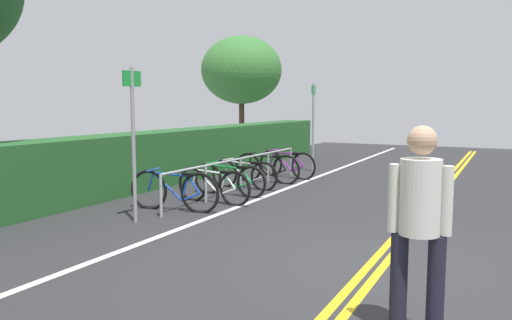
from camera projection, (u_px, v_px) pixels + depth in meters
ground_plane at (376, 268)px, 5.91m from camera, size 35.28×13.59×0.05m
centre_line_yellow_inner at (383, 267)px, 5.88m from camera, size 31.75×0.10×0.00m
centre_line_yellow_outer at (369, 265)px, 5.95m from camera, size 31.75×0.10×0.00m
bike_lane_stripe_white at (163, 235)px, 7.30m from camera, size 31.75×0.12×0.00m
bike_rack at (240, 166)px, 10.84m from camera, size 5.58×0.05×0.74m
bicycle_0 at (174, 191)px, 8.92m from camera, size 0.46×1.74×0.76m
bicycle_1 at (213, 186)px, 9.62m from camera, size 0.46×1.67×0.70m
bicycle_2 at (229, 180)px, 10.42m from camera, size 0.46×1.74×0.70m
bicycle_3 at (244, 174)px, 11.26m from camera, size 0.46×1.67×0.68m
bicycle_4 at (267, 168)px, 12.12m from camera, size 0.46×1.74×0.74m
bicycle_5 at (287, 164)px, 12.89m from camera, size 0.50×1.69×0.73m
pedestrian at (419, 217)px, 4.01m from camera, size 0.32×0.48×1.72m
sign_post_near at (133, 131)px, 7.94m from camera, size 0.36×0.07×2.45m
sign_post_far at (313, 119)px, 13.99m from camera, size 0.36×0.07×2.43m
hedge_backdrop at (193, 152)px, 13.16m from camera, size 14.53×0.97×1.24m
tree_mid at (242, 70)px, 18.84m from camera, size 3.00×3.00×4.38m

